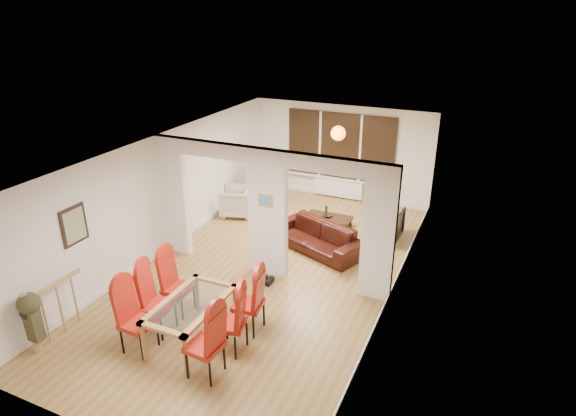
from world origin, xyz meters
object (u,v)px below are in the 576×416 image
Objects in this scene: dining_chair_rc at (248,300)px; armchair at (237,201)px; dining_chair_lc at (178,284)px; dining_chair_lb at (157,301)px; coffee_table at (328,221)px; bottle at (326,210)px; television at (394,227)px; dining_chair_rb at (230,319)px; dining_table at (192,321)px; dining_chair_ra at (204,341)px; dining_chair_la at (137,319)px; person at (264,179)px; sofa at (317,237)px; bowl at (327,216)px.

armchair is at bearing 114.20° from dining_chair_rc.
dining_chair_lb is at bearing -88.82° from dining_chair_lc.
coffee_table is 3.98× the size of bottle.
dining_chair_rb is at bearing 164.09° from television.
television is at bearing 66.47° from dining_table.
armchair is at bearing 103.97° from dining_chair_rb.
dining_chair_ra is at bearing -42.59° from dining_table.
dining_table is 1.38× the size of coffee_table.
dining_chair_la is 1.09m from dining_chair_lc.
dining_chair_lb reaches higher than dining_table.
dining_chair_lb is 5.17m from bottle.
dining_chair_ra is at bearing 165.40° from television.
dining_chair_ra is (1.27, -0.55, 0.00)m from dining_chair_lb.
person is at bearing 112.54° from dining_chair_ra.
person reaches higher than coffee_table.
person is 3.58m from television.
armchair is at bearing 105.83° from dining_chair_la.
dining_chair_la is 0.55× the size of sofa.
sofa is at bearing 69.90° from person.
coffee_table is at bearing 89.90° from television.
person reaches higher than bowl.
armchair is at bearing -20.73° from person.
dining_chair_rb is 4.93m from bowl.
bowl is at bearing 64.37° from dining_chair_lb.
sofa is at bearing 75.31° from dining_chair_la.
person is 7.66× the size of bowl.
dining_chair_ra is at bearing -109.34° from dining_chair_rb.
dining_chair_rc is 5.12m from person.
dining_chair_rb is 1.39× the size of armchair.
dining_chair_ra is at bearing -88.98° from bowl.
dining_chair_lc reaches higher than armchair.
bottle is at bearing 161.85° from coffee_table.
dining_chair_ra reaches higher than armchair.
dining_table reaches higher than coffee_table.
dining_chair_lb is at bearing -102.53° from bottle.
sofa is at bearing 57.64° from dining_chair_lb.
dining_chair_la is 6.17m from television.
armchair is at bearing 111.37° from dining_table.
dining_table is 1.32× the size of dining_chair_la.
dining_chair_lb is at bearing 95.08° from dining_chair_la.
dining_chair_ra is at bearing 0.80° from dining_chair_la.
person is (0.47, 0.61, 0.49)m from armchair.
dining_chair_la is at bearing -101.79° from bowl.
coffee_table is 0.16m from bowl.
dining_table is 0.88m from dining_chair_lc.
dining_chair_lb is (-0.02, 0.50, 0.01)m from dining_chair_la.
bottle is (0.48, 5.02, 0.04)m from dining_table.
armchair is at bearing -179.02° from sofa.
dining_chair_rb is (0.68, 0.06, 0.21)m from dining_table.
armchair is at bearing 118.92° from dining_chair_ra.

